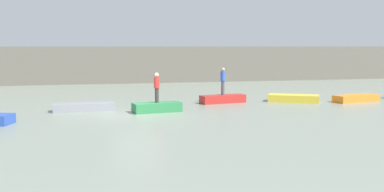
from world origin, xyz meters
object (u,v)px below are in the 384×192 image
(rowboat_red, at_px, (223,99))
(rowboat_grey, at_px, (84,107))
(person_red_shirt, at_px, (157,86))
(rowboat_yellow, at_px, (293,98))
(person_blue_shirt, at_px, (223,80))
(rowboat_green, at_px, (157,107))
(rowboat_orange, at_px, (356,98))

(rowboat_red, bearing_deg, rowboat_grey, -179.58)
(person_red_shirt, bearing_deg, rowboat_red, 32.31)
(rowboat_yellow, bearing_deg, person_red_shirt, -136.47)
(person_blue_shirt, bearing_deg, rowboat_green, -147.69)
(rowboat_orange, relative_size, person_red_shirt, 1.91)
(rowboat_red, height_order, person_blue_shirt, person_blue_shirt)
(rowboat_green, relative_size, rowboat_orange, 0.84)
(rowboat_red, relative_size, rowboat_yellow, 0.92)
(rowboat_yellow, bearing_deg, rowboat_green, -136.47)
(rowboat_red, relative_size, person_red_shirt, 1.79)
(rowboat_yellow, distance_m, rowboat_orange, 4.25)
(rowboat_grey, xyz_separation_m, rowboat_green, (4.06, -1.44, 0.05))
(rowboat_yellow, relative_size, person_red_shirt, 1.95)
(person_red_shirt, bearing_deg, rowboat_green, 90.00)
(rowboat_red, bearing_deg, rowboat_green, -157.88)
(rowboat_orange, height_order, person_blue_shirt, person_blue_shirt)
(rowboat_green, height_order, rowboat_yellow, rowboat_green)
(rowboat_grey, xyz_separation_m, rowboat_red, (9.00, 1.69, 0.04))
(rowboat_red, xyz_separation_m, person_red_shirt, (-4.95, -3.13, 1.23))
(rowboat_red, xyz_separation_m, rowboat_orange, (8.95, -1.58, -0.03))
(rowboat_red, distance_m, person_blue_shirt, 1.28)
(rowboat_green, height_order, person_blue_shirt, person_blue_shirt)
(rowboat_orange, xyz_separation_m, person_red_shirt, (-13.90, -1.55, 1.26))
(rowboat_red, bearing_deg, person_blue_shirt, 0.00)
(rowboat_grey, height_order, rowboat_orange, rowboat_orange)
(rowboat_red, bearing_deg, rowboat_yellow, -17.22)
(rowboat_orange, bearing_deg, rowboat_grey, 169.30)
(rowboat_green, distance_m, rowboat_red, 5.85)
(rowboat_red, height_order, rowboat_yellow, rowboat_red)
(rowboat_grey, distance_m, rowboat_red, 9.16)
(rowboat_green, relative_size, rowboat_yellow, 0.83)
(rowboat_yellow, bearing_deg, rowboat_red, -158.03)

